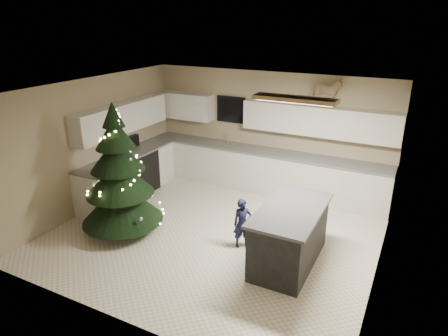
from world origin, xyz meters
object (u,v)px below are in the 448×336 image
(toddler, at_px, (242,223))
(rocking_horse, at_px, (325,92))
(bar_stool, at_px, (271,220))
(island, at_px, (290,235))
(christmas_tree, at_px, (119,181))

(toddler, bearing_deg, rocking_horse, 36.86)
(bar_stool, bearing_deg, toddler, -157.10)
(bar_stool, bearing_deg, island, -34.21)
(bar_stool, distance_m, toddler, 0.49)
(christmas_tree, distance_m, rocking_horse, 4.28)
(island, distance_m, toddler, 0.86)
(island, bearing_deg, toddler, 173.88)
(bar_stool, xyz_separation_m, toddler, (-0.44, -0.19, -0.09))
(christmas_tree, height_order, toddler, christmas_tree)
(rocking_horse, bearing_deg, christmas_tree, 129.98)
(island, relative_size, rocking_horse, 2.51)
(bar_stool, distance_m, rocking_horse, 2.91)
(island, relative_size, christmas_tree, 0.71)
(island, xyz_separation_m, christmas_tree, (-3.01, -0.41, 0.50))
(island, distance_m, rocking_horse, 3.16)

